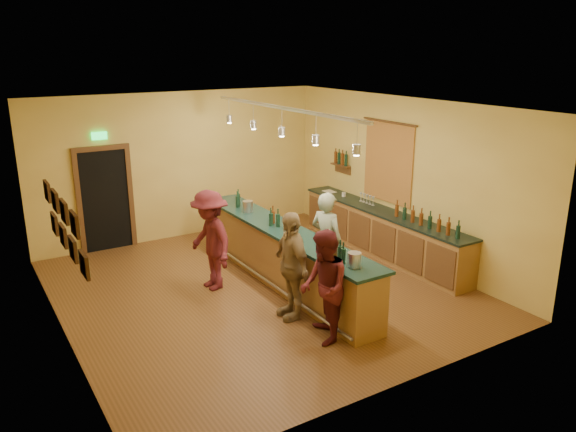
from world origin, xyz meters
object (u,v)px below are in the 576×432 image
back_counter (382,232)px  bar_stool (254,221)px  bartender (327,241)px  tasting_bar (282,252)px  customer_b (291,265)px  customer_a (324,287)px  customer_c (210,240)px

back_counter → bar_stool: 2.76m
bartender → bar_stool: bearing=-18.7°
tasting_bar → customer_b: customer_b is taller
customer_b → bar_stool: customer_b is taller
tasting_bar → bar_stool: size_ratio=8.10×
customer_a → customer_c: (-0.61, 2.55, 0.06)m
back_counter → customer_a: bearing=-143.7°
customer_b → customer_a: bearing=6.7°
customer_c → tasting_bar: bearing=62.7°
customer_b → customer_c: (-0.61, 1.67, 0.03)m
bartender → bar_stool: bartender is taller
back_counter → customer_a: size_ratio=2.73×
customer_b → customer_c: bearing=-153.3°
customer_a → bar_stool: 4.43m
back_counter → customer_c: (-3.65, 0.32, 0.40)m
bartender → customer_a: (-1.10, -1.48, -0.04)m
customer_a → bar_stool: (1.16, 4.26, -0.35)m
back_counter → bartender: size_ratio=2.60×
back_counter → bartender: bartender is taller
back_counter → customer_b: (-3.04, -1.36, 0.38)m
customer_b → bar_stool: (1.16, 3.38, -0.38)m
back_counter → tasting_bar: tasting_bar is taller
customer_c → customer_b: bearing=16.0°
tasting_bar → bartender: (0.55, -0.58, 0.27)m
customer_c → customer_a: bearing=9.4°
bar_stool → customer_a: bearing=-105.3°
back_counter → customer_c: bearing=175.0°
customer_c → back_counter: bearing=81.0°
customer_a → bar_stool: size_ratio=2.64×
customer_b → bar_stool: 3.59m
back_counter → tasting_bar: size_ratio=0.89×
back_counter → bar_stool: back_counter is taller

